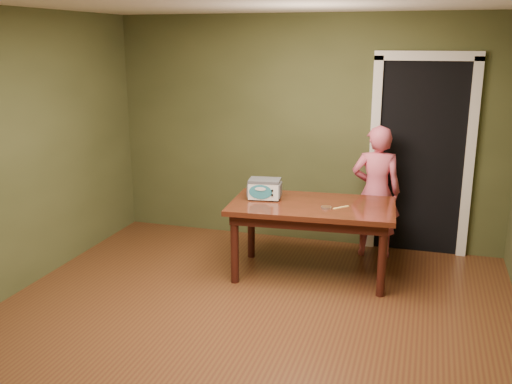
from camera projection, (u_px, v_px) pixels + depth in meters
floor at (235, 339)px, 4.54m from camera, size 5.00×5.00×0.00m
room_shell at (232, 126)px, 4.10m from camera, size 4.52×5.02×2.61m
doorway at (421, 154)px, 6.48m from camera, size 1.10×0.66×2.25m
dining_table at (312, 213)px, 5.63m from camera, size 1.66×1.01×0.75m
toy_oven at (265, 188)px, 5.75m from camera, size 0.36×0.27×0.21m
baking_pan at (326, 207)px, 5.44m from camera, size 0.10×0.10×0.02m
spatula at (341, 207)px, 5.47m from camera, size 0.14×0.15×0.01m
child at (376, 192)px, 6.15m from camera, size 0.56×0.40×1.45m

